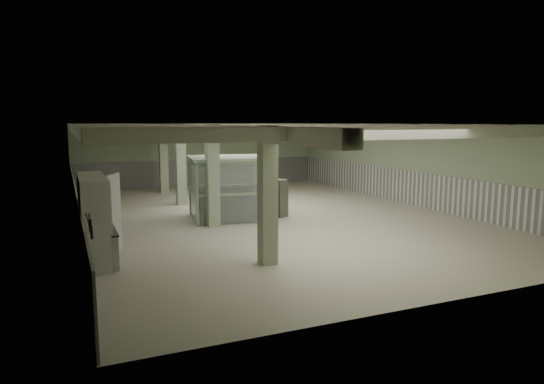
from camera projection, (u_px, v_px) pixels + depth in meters
name	position (u px, v px, depth m)	size (l,w,h in m)	color
floor	(267.00, 216.00, 19.18)	(20.00, 20.00, 0.00)	silver
ceiling	(267.00, 124.00, 18.66)	(14.00, 20.00, 0.02)	silver
wall_back	(200.00, 155.00, 28.00)	(14.00, 0.02, 3.60)	#A5BA94
wall_front	(457.00, 216.00, 9.83)	(14.00, 0.02, 3.60)	#A5BA94
wall_left	(74.00, 179.00, 16.17)	(0.02, 20.00, 3.60)	#A5BA94
wall_right	(411.00, 164.00, 21.67)	(0.02, 20.00, 3.60)	#A5BA94
wainscot_left	(77.00, 210.00, 16.33)	(0.05, 19.90, 1.50)	white
wainscot_right	(410.00, 188.00, 21.81)	(0.05, 19.90, 1.50)	white
wainscot_back	(201.00, 173.00, 28.13)	(13.90, 0.05, 1.50)	white
girder	(204.00, 130.00, 17.71)	(0.45, 19.90, 0.40)	silver
beam_a	(385.00, 133.00, 11.87)	(13.90, 0.35, 0.32)	silver
beam_b	(333.00, 131.00, 14.14)	(13.90, 0.35, 0.32)	silver
beam_c	(295.00, 130.00, 16.42)	(13.90, 0.35, 0.32)	silver
beam_d	(267.00, 129.00, 18.69)	(13.90, 0.35, 0.32)	silver
beam_e	(245.00, 128.00, 20.96)	(13.90, 0.35, 0.32)	silver
beam_f	(227.00, 127.00, 23.23)	(13.90, 0.35, 0.32)	silver
beam_g	(212.00, 127.00, 25.50)	(13.90, 0.35, 0.32)	silver
column_a	(268.00, 196.00, 12.49)	(0.42, 0.42, 3.60)	#A7B693
column_b	(212.00, 176.00, 17.03)	(0.42, 0.42, 3.60)	#A7B693
column_c	(181.00, 165.00, 21.57)	(0.42, 0.42, 3.60)	#A7B693
column_d	(163.00, 158.00, 25.21)	(0.42, 0.42, 3.60)	#A7B693
hook_rail	(87.00, 219.00, 9.29)	(0.02, 0.02, 1.20)	black
pendant_front	(347.00, 144.00, 14.39)	(0.44, 0.44, 0.22)	#344231
pendant_mid	(274.00, 138.00, 19.39)	(0.44, 0.44, 0.22)	#344231
pendant_back	(233.00, 135.00, 23.93)	(0.44, 0.44, 0.22)	#344231
prep_counter	(96.00, 235.00, 13.98)	(0.82, 4.71, 0.91)	#B2B2B6
pitcher_near	(96.00, 206.00, 15.29)	(0.20, 0.23, 0.30)	#B2B2B6
pitcher_far	(94.00, 220.00, 13.30)	(0.18, 0.20, 0.26)	#B2B2B6
veg_colander	(101.00, 223.00, 13.02)	(0.39, 0.39, 0.18)	#444449
orange_bowl	(101.00, 229.00, 12.54)	(0.29, 0.29, 0.10)	#B2B2B7
skillet_near	(91.00, 232.00, 9.13)	(0.27, 0.27, 0.04)	black
skillet_far	(90.00, 226.00, 9.68)	(0.27, 0.27, 0.04)	black
walkin_cooler	(94.00, 217.00, 12.79)	(1.03, 2.60, 2.39)	silver
guard_booth	(229.00, 176.00, 18.49)	(3.29, 2.90, 2.39)	#8EAB89
filing_cabinet	(278.00, 198.00, 18.96)	(0.47, 0.68, 1.47)	#545648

